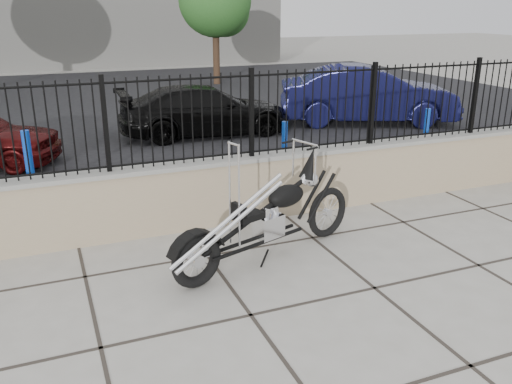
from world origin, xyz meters
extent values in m
plane|color=#99968E|center=(0.00, 0.00, 0.00)|extent=(90.00, 90.00, 0.00)
plane|color=black|center=(0.00, 12.50, 0.00)|extent=(30.00, 30.00, 0.00)
cube|color=gray|center=(0.00, 2.50, 0.48)|extent=(14.00, 0.36, 0.96)
cube|color=black|center=(0.00, 2.50, 1.56)|extent=(14.00, 0.08, 1.20)
imported|color=black|center=(1.96, 8.01, 0.60)|extent=(4.19, 1.83, 1.20)
imported|color=#0F1037|center=(6.39, 7.73, 0.76)|extent=(4.85, 3.24, 1.51)
cylinder|color=#0C19BA|center=(-2.02, 4.77, 0.56)|extent=(0.16, 0.16, 1.11)
cylinder|color=#0B2DB3|center=(2.55, 4.71, 0.46)|extent=(0.12, 0.12, 0.92)
cylinder|color=#0B35AC|center=(5.93, 4.73, 0.47)|extent=(0.14, 0.14, 0.93)
cylinder|color=#382619|center=(5.03, 16.49, 1.32)|extent=(0.26, 0.26, 2.63)
camera|label=1|loc=(-1.76, -4.51, 3.02)|focal=38.00mm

